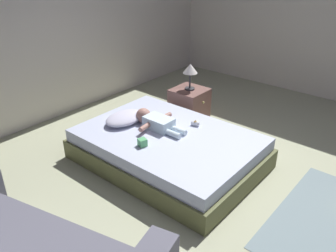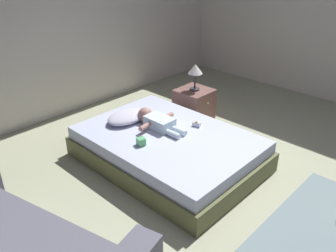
{
  "view_description": "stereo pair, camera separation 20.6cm",
  "coord_description": "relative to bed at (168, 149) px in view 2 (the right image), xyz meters",
  "views": [
    {
      "loc": [
        -2.73,
        -1.24,
        2.2
      ],
      "look_at": [
        -0.14,
        0.93,
        0.46
      ],
      "focal_mm": 37.4,
      "sensor_mm": 36.0,
      "label": 1
    },
    {
      "loc": [
        -2.6,
        -1.39,
        2.2
      ],
      "look_at": [
        -0.14,
        0.93,
        0.46
      ],
      "focal_mm": 37.4,
      "sensor_mm": 36.0,
      "label": 2
    }
  ],
  "objects": [
    {
      "name": "ground_plane",
      "position": [
        0.14,
        -0.93,
        -0.18
      ],
      "size": [
        8.0,
        8.0,
        0.0
      ],
      "primitive_type": "plane",
      "color": "#AAAE8C"
    },
    {
      "name": "wall_behind_bed",
      "position": [
        0.14,
        2.07,
        1.12
      ],
      "size": [
        8.0,
        0.12,
        2.59
      ],
      "primitive_type": "cube",
      "color": "silver",
      "rests_on": "ground_plane"
    },
    {
      "name": "bed",
      "position": [
        0.0,
        0.0,
        0.0
      ],
      "size": [
        1.39,
        1.98,
        0.36
      ],
      "color": "brown",
      "rests_on": "ground_plane"
    },
    {
      "name": "pillow",
      "position": [
        -0.1,
        0.58,
        0.24
      ],
      "size": [
        0.5,
        0.34,
        0.11
      ],
      "color": "silver",
      "rests_on": "bed"
    },
    {
      "name": "baby",
      "position": [
        0.04,
        0.23,
        0.25
      ],
      "size": [
        0.52,
        0.67,
        0.17
      ],
      "color": "white",
      "rests_on": "bed"
    },
    {
      "name": "toothbrush",
      "position": [
        0.23,
        0.26,
        0.19
      ],
      "size": [
        0.07,
        0.14,
        0.02
      ],
      "color": "#B12EB1",
      "rests_on": "bed"
    },
    {
      "name": "nightstand",
      "position": [
        1.03,
        0.48,
        0.05
      ],
      "size": [
        0.44,
        0.47,
        0.46
      ],
      "color": "brown",
      "rests_on": "ground_plane"
    },
    {
      "name": "lamp",
      "position": [
        1.03,
        0.48,
        0.56
      ],
      "size": [
        0.2,
        0.2,
        0.36
      ],
      "color": "#333338",
      "rests_on": "nightstand"
    },
    {
      "name": "toy_block",
      "position": [
        -0.36,
        0.04,
        0.23
      ],
      "size": [
        0.1,
        0.1,
        0.08
      ],
      "color": "#5CB872",
      "rests_on": "bed"
    },
    {
      "name": "baby_bottle",
      "position": [
        0.36,
        -0.11,
        0.22
      ],
      "size": [
        0.08,
        0.1,
        0.07
      ],
      "color": "white",
      "rests_on": "bed"
    }
  ]
}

